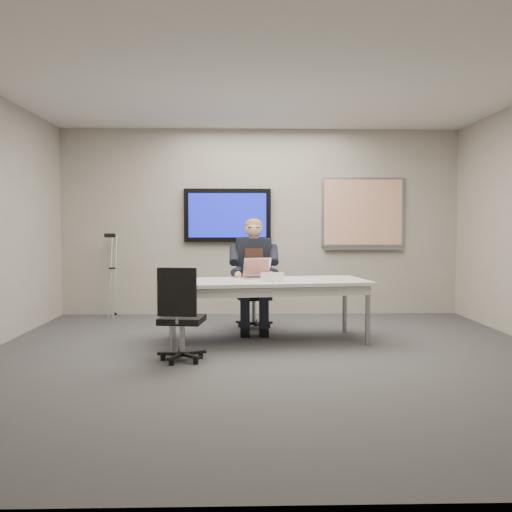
{
  "coord_description": "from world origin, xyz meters",
  "views": [
    {
      "loc": [
        -0.3,
        -5.64,
        1.32
      ],
      "look_at": [
        -0.12,
        1.05,
        0.98
      ],
      "focal_mm": 40.0,
      "sensor_mm": 36.0,
      "label": 1
    }
  ],
  "objects_px": {
    "conference_table": "(266,287)",
    "laptop": "(257,273)",
    "office_chair_near": "(181,332)",
    "office_chair_far": "(253,305)",
    "seated_person": "(254,286)"
  },
  "relations": [
    {
      "from": "office_chair_far",
      "to": "seated_person",
      "type": "xyz_separation_m",
      "value": [
        0.01,
        -0.25,
        0.28
      ]
    },
    {
      "from": "seated_person",
      "to": "laptop",
      "type": "bearing_deg",
      "value": -88.8
    },
    {
      "from": "office_chair_far",
      "to": "seated_person",
      "type": "height_order",
      "value": "seated_person"
    },
    {
      "from": "seated_person",
      "to": "office_chair_far",
      "type": "bearing_deg",
      "value": 88.69
    },
    {
      "from": "laptop",
      "to": "office_chair_far",
      "type": "bearing_deg",
      "value": 77.05
    },
    {
      "from": "conference_table",
      "to": "office_chair_near",
      "type": "xyz_separation_m",
      "value": [
        -0.88,
        -0.98,
        -0.34
      ]
    },
    {
      "from": "conference_table",
      "to": "office_chair_far",
      "type": "distance_m",
      "value": 0.97
    },
    {
      "from": "conference_table",
      "to": "laptop",
      "type": "relative_size",
      "value": 6.04
    },
    {
      "from": "office_chair_far",
      "to": "laptop",
      "type": "height_order",
      "value": "laptop"
    },
    {
      "from": "conference_table",
      "to": "laptop",
      "type": "distance_m",
      "value": 0.29
    },
    {
      "from": "office_chair_near",
      "to": "office_chair_far",
      "type": "bearing_deg",
      "value": -103.73
    },
    {
      "from": "office_chair_near",
      "to": "laptop",
      "type": "distance_m",
      "value": 1.53
    },
    {
      "from": "conference_table",
      "to": "seated_person",
      "type": "relative_size",
      "value": 1.69
    },
    {
      "from": "conference_table",
      "to": "office_chair_near",
      "type": "distance_m",
      "value": 1.36
    },
    {
      "from": "office_chair_near",
      "to": "laptop",
      "type": "bearing_deg",
      "value": -114.78
    }
  ]
}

